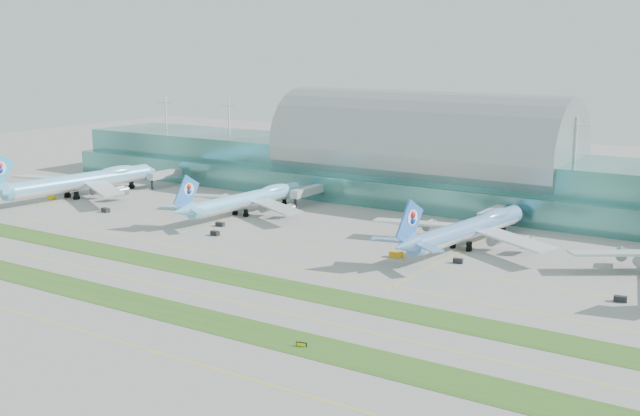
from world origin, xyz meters
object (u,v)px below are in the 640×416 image
Objects in this scene: terminal at (422,164)px; airliner_a at (81,180)px; airliner_c at (469,228)px; taxiway_sign_east at (301,345)px; airliner_b at (247,199)px.

terminal reaches higher than airliner_a.
airliner_a is at bearing -148.50° from terminal.
terminal reaches higher than airliner_c.
terminal is at bearing 135.15° from airliner_c.
airliner_c is 30.48× the size of taxiway_sign_east.
terminal is 4.22× the size of airliner_a.
taxiway_sign_east is (50.88, -158.19, -13.73)m from terminal.
terminal is 4.75× the size of airliner_c.
terminal is at bearing 93.36° from taxiway_sign_east.
airliner_b is 0.94× the size of airliner_c.
taxiway_sign_east is (90.97, -96.99, -5.23)m from airliner_b.
airliner_b is at bearing -172.36° from airliner_c.
airliner_b is at bearing -123.23° from terminal.
taxiway_sign_east is at bearing -72.17° from terminal.
airliner_b is at bearing 118.70° from taxiway_sign_east.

